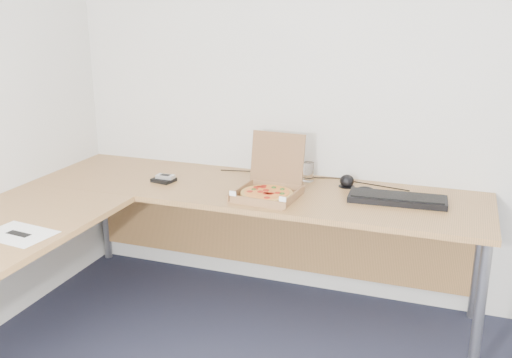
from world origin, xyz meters
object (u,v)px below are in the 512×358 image
at_px(pizza_box, 268,190).
at_px(drinking_glass, 308,172).
at_px(keyboard, 397,199).
at_px(wallet, 164,180).
at_px(desk, 166,211).

relative_size(pizza_box, drinking_glass, 3.23).
xyz_separation_m(pizza_box, keyboard, (0.65, 0.15, -0.02)).
xyz_separation_m(drinking_glass, keyboard, (0.52, -0.20, -0.04)).
xyz_separation_m(pizza_box, wallet, (-0.65, 0.06, -0.03)).
xyz_separation_m(desk, drinking_glass, (0.57, 0.65, 0.08)).
bearing_deg(drinking_glass, keyboard, -20.98).
bearing_deg(drinking_glass, desk, -131.18).
distance_m(desk, keyboard, 1.18).
bearing_deg(pizza_box, desk, -141.34).
bearing_deg(keyboard, desk, -161.07).
xyz_separation_m(desk, keyboard, (1.09, 0.45, 0.04)).
xyz_separation_m(desk, wallet, (-0.21, 0.36, 0.04)).
relative_size(desk, drinking_glass, 22.77).
bearing_deg(keyboard, pizza_box, -170.72).
bearing_deg(drinking_glass, pizza_box, -110.06).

